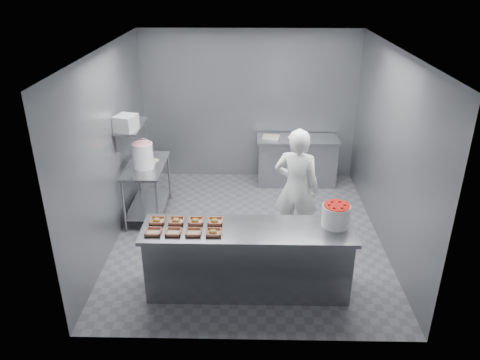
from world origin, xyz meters
name	(u,v)px	position (x,y,z in m)	size (l,w,h in m)	color
floor	(248,234)	(0.00, 0.00, 0.00)	(4.50, 4.50, 0.00)	#4C4C51
ceiling	(250,50)	(0.00, 0.00, 2.80)	(4.50, 4.50, 0.00)	white
wall_back	(249,106)	(0.00, 2.25, 1.40)	(4.00, 0.04, 2.80)	slate
wall_left	(110,149)	(-2.00, 0.00, 1.40)	(0.04, 4.50, 2.80)	slate
wall_right	(389,151)	(2.00, 0.00, 1.40)	(0.04, 4.50, 2.80)	slate
service_counter	(248,259)	(0.00, -1.35, 0.45)	(2.60, 0.70, 0.90)	slate
prep_table	(147,182)	(-1.65, 0.60, 0.59)	(0.60, 1.20, 0.90)	slate
back_counter	(297,161)	(0.90, 1.90, 0.45)	(1.50, 0.60, 0.90)	slate
wall_shelf	(131,126)	(-1.82, 0.60, 1.55)	(0.35, 0.90, 0.03)	slate
tray_0	(153,232)	(-1.13, -1.48, 0.92)	(0.19, 0.18, 0.04)	tan
tray_1	(173,232)	(-0.89, -1.48, 0.92)	(0.19, 0.18, 0.04)	tan
tray_2	(194,232)	(-0.65, -1.48, 0.92)	(0.19, 0.18, 0.04)	tan
tray_3	(214,232)	(-0.41, -1.48, 0.92)	(0.19, 0.18, 0.06)	tan
tray_4	(157,221)	(-1.13, -1.22, 0.92)	(0.19, 0.18, 0.06)	tan
tray_5	(176,221)	(-0.89, -1.22, 0.92)	(0.19, 0.18, 0.06)	tan
tray_6	(196,221)	(-0.65, -1.22, 0.92)	(0.19, 0.18, 0.06)	tan
tray_7	(215,221)	(-0.41, -1.22, 0.92)	(0.19, 0.18, 0.06)	tan
worker	(296,188)	(0.68, -0.21, 0.90)	(0.65, 0.43, 1.79)	white
strawberry_tub	(336,215)	(1.06, -1.25, 1.05)	(0.34, 0.34, 0.28)	white
glaze_bucket	(143,155)	(-1.65, 0.49, 1.11)	(0.34, 0.32, 0.49)	white
bucket_lid	(144,164)	(-1.67, 0.58, 0.91)	(0.33, 0.33, 0.03)	white
rag	(153,160)	(-1.56, 0.75, 0.91)	(0.15, 0.13, 0.02)	#CCB28C
appliance	(126,123)	(-1.82, 0.33, 1.68)	(0.27, 0.31, 0.23)	gray
paper_stack	(271,137)	(0.41, 1.90, 0.92)	(0.30, 0.22, 0.04)	silver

